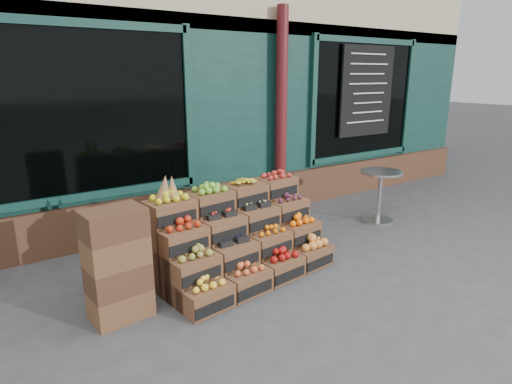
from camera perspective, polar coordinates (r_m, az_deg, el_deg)
ground at (r=5.00m, az=6.54°, el=-10.88°), size 60.00×60.00×0.00m
shop_facade at (r=8.98m, az=-15.57°, el=16.15°), size 12.00×6.24×4.80m
crate_display at (r=4.87m, az=-2.19°, el=-6.56°), size 2.08×1.19×1.24m
spare_crates at (r=4.16m, az=-18.02°, el=-9.18°), size 0.57×0.42×1.06m
bistro_table at (r=6.78m, az=16.17°, el=0.22°), size 0.63×0.63×0.80m
shopkeeper at (r=6.30m, az=-24.42°, el=2.36°), size 0.79×0.65×1.86m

